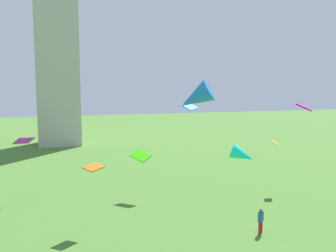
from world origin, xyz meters
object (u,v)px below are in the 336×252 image
Objects in this scene: kite_flying_0 at (24,141)px; kite_flying_8 at (304,107)px; person_2 at (261,219)px; kite_flying_7 at (275,143)px; kite_flying_3 at (195,98)px; kite_flying_2 at (140,156)px; kite_flying_6 at (94,167)px; kite_flying_1 at (243,155)px; kite_flying_5 at (190,107)px.

kite_flying_8 is (17.89, -13.98, 3.37)m from kite_flying_0.
person_2 is 11.18m from kite_flying_7.
kite_flying_3 reaches higher than person_2.
kite_flying_6 is at bearing 105.51° from kite_flying_2.
kite_flying_3 is 1.57× the size of kite_flying_6.
kite_flying_3 is at bearing -89.87° from kite_flying_6.
kite_flying_2 is at bearing -105.23° from kite_flying_8.
kite_flying_3 is (-1.42, 2.76, 2.76)m from kite_flying_1.
kite_flying_7 is (17.21, 3.63, 0.27)m from kite_flying_6.
kite_flying_1 is at bearing 151.64° from kite_flying_2.
kite_flying_0 is at bearing -78.00° from kite_flying_5.
kite_flying_5 is (11.72, -9.65, 3.29)m from kite_flying_0.
kite_flying_0 is 22.95m from kite_flying_8.
kite_flying_7 is at bearing -167.68° from kite_flying_8.
kite_flying_5 is (1.99, -6.69, 4.69)m from kite_flying_2.
kite_flying_5 is 1.25× the size of kite_flying_7.
kite_flying_7 is at bearing 165.19° from kite_flying_5.
kite_flying_8 is at bearing 128.44° from kite_flying_3.
kite_flying_5 is 7.91m from kite_flying_6.
kite_flying_2 is at bearing 48.13° from kite_flying_1.
kite_flying_1 is at bearing 49.25° from kite_flying_5.
kite_flying_6 reaches higher than kite_flying_2.
kite_flying_5 reaches higher than kite_flying_1.
kite_flying_0 is 1.59× the size of kite_flying_7.
kite_flying_0 is at bearing -79.53° from person_2.
person_2 is 0.93× the size of kite_flying_0.
person_2 is at bearing -62.39° from kite_flying_6.
kite_flying_1 is 8.13m from kite_flying_5.
kite_flying_0 is 1.28× the size of kite_flying_1.
kite_flying_1 is (-4.05, -4.35, 5.41)m from person_2.
kite_flying_6 is (-6.38, 8.88, -2.13)m from kite_flying_1.
kite_flying_6 reaches higher than person_2.
kite_flying_3 is 5.46m from kite_flying_5.
kite_flying_5 is 0.90× the size of kite_flying_6.
kite_flying_8 is at bearing 106.41° from kite_flying_5.
kite_flying_1 is 0.83× the size of kite_flying_8.
kite_flying_3 is at bearing -19.00° from kite_flying_7.
kite_flying_8 is (2.42, -0.80, 7.48)m from person_2.
person_2 is 11.84m from kite_flying_6.
kite_flying_2 is 1.30× the size of kite_flying_5.
kite_flying_7 is (10.52, 4.62, -3.84)m from kite_flying_5.
kite_flying_3 reaches higher than kite_flying_6.
kite_flying_7 is at bearing -54.45° from kite_flying_0.
kite_flying_0 is 15.54m from kite_flying_5.
kite_flying_8 reaches higher than kite_flying_2.
kite_flying_2 is 1.62× the size of kite_flying_7.
kite_flying_3 reaches higher than kite_flying_5.
kite_flying_0 is 20.96m from kite_flying_1.
kite_flying_3 reaches higher than kite_flying_7.
kite_flying_0 is 0.73× the size of kite_flying_3.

